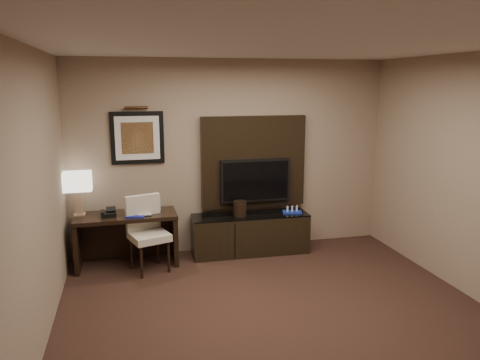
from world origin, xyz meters
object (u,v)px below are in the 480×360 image
object	(u,v)px
table_lamp	(78,194)
minibar_tray	(292,209)
tv	(255,180)
desk_chair	(149,236)
desk	(127,240)
credenza	(250,234)
water_bottle	(158,204)
ice_bucket	(240,209)
desk_phone	(109,213)

from	to	relation	value
table_lamp	minibar_tray	world-z (taller)	table_lamp
tv	desk_chair	xyz separation A→B (m)	(-1.52, -0.46, -0.55)
desk	credenza	distance (m)	1.69
water_bottle	ice_bucket	xyz separation A→B (m)	(1.11, -0.06, -0.12)
desk	table_lamp	world-z (taller)	table_lamp
tv	desk_chair	bearing A→B (deg)	-163.22
desk_phone	water_bottle	bearing A→B (deg)	7.70
tv	desk	bearing A→B (deg)	-173.97
desk_chair	table_lamp	xyz separation A→B (m)	(-0.86, 0.37, 0.50)
water_bottle	minibar_tray	size ratio (longest dim) A/B	0.72
desk_chair	table_lamp	bearing A→B (deg)	138.60
minibar_tray	ice_bucket	bearing A→B (deg)	178.66
desk	water_bottle	distance (m)	0.62
desk	desk_phone	bearing A→B (deg)	-168.30
tv	desk_chair	world-z (taller)	tv
desk	credenza	world-z (taller)	desk
desk	tv	bearing A→B (deg)	5.11
desk	table_lamp	bearing A→B (deg)	169.08
desk	desk_chair	distance (m)	0.41
credenza	minibar_tray	size ratio (longest dim) A/B	6.10
desk_phone	water_bottle	size ratio (longest dim) A/B	0.96
desk_phone	ice_bucket	bearing A→B (deg)	-1.28
water_bottle	desk_chair	bearing A→B (deg)	-113.01
credenza	desk_chair	world-z (taller)	desk_chair
tv	water_bottle	bearing A→B (deg)	-175.33
table_lamp	credenza	bearing A→B (deg)	-1.31
tv	water_bottle	size ratio (longest dim) A/B	5.19
table_lamp	water_bottle	distance (m)	1.02
desk_phone	ice_bucket	world-z (taller)	desk_phone
desk_phone	minibar_tray	bearing A→B (deg)	-2.32
desk	tv	size ratio (longest dim) A/B	1.30
credenza	tv	bearing A→B (deg)	53.69
credenza	ice_bucket	distance (m)	0.42
minibar_tray	desk_chair	bearing A→B (deg)	-172.42
desk_phone	desk	bearing A→B (deg)	9.22
tv	minibar_tray	xyz separation A→B (m)	(0.49, -0.19, -0.41)
desk	minibar_tray	distance (m)	2.31
credenza	ice_bucket	bearing A→B (deg)	-166.75
desk	tv	world-z (taller)	tv
desk	ice_bucket	bearing A→B (deg)	-0.27
ice_bucket	minibar_tray	distance (m)	0.76
desk_phone	minibar_tray	size ratio (longest dim) A/B	0.69
credenza	desk_phone	bearing A→B (deg)	-175.65
desk_chair	ice_bucket	xyz separation A→B (m)	(1.26, 0.29, 0.20)
table_lamp	desk_chair	bearing A→B (deg)	-23.40
minibar_tray	tv	bearing A→B (deg)	158.87
tv	desk_phone	world-z (taller)	tv
desk	table_lamp	xyz separation A→B (m)	(-0.58, 0.10, 0.62)
desk_chair	table_lamp	world-z (taller)	table_lamp
credenza	water_bottle	bearing A→B (deg)	-179.82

